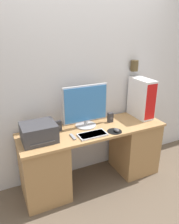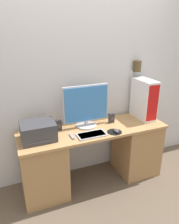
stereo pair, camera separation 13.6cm
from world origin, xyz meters
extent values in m
plane|color=brown|center=(0.00, 0.00, 0.00)|extent=(12.00, 12.00, 0.00)
cube|color=silver|center=(0.00, 0.61, 1.35)|extent=(6.40, 0.05, 2.70)
cylinder|color=#4C3D23|center=(0.73, 0.53, 1.42)|extent=(0.10, 0.10, 0.14)
cube|color=tan|center=(0.00, 0.28, 0.74)|extent=(1.80, 0.56, 0.03)
cube|color=#A4794B|center=(-0.64, 0.28, 0.36)|extent=(0.50, 0.51, 0.73)
cube|color=#A4794B|center=(0.64, 0.28, 0.36)|extent=(0.50, 0.51, 0.73)
cylinder|color=#B7B7BC|center=(-0.05, 0.39, 0.77)|extent=(0.25, 0.25, 0.02)
cylinder|color=#B7B7BC|center=(-0.05, 0.39, 0.81)|extent=(0.04, 0.04, 0.06)
cube|color=#B7B7BC|center=(-0.05, 0.39, 1.05)|extent=(0.57, 0.03, 0.45)
cube|color=#387AC6|center=(-0.05, 0.38, 1.05)|extent=(0.54, 0.01, 0.42)
cube|color=silver|center=(-0.09, 0.12, 0.77)|extent=(0.33, 0.17, 0.02)
cube|color=white|center=(-0.09, 0.12, 0.77)|extent=(0.30, 0.14, 0.01)
cylinder|color=black|center=(0.19, 0.10, 0.76)|extent=(0.17, 0.17, 0.00)
ellipsoid|color=#4C4C51|center=(0.21, 0.08, 0.78)|extent=(0.05, 0.08, 0.04)
cube|color=white|center=(0.75, 0.35, 1.02)|extent=(0.18, 0.38, 0.52)
cube|color=red|center=(0.75, 0.17, 1.02)|extent=(0.16, 0.01, 0.47)
cube|color=#38383D|center=(-0.66, 0.27, 0.86)|extent=(0.36, 0.30, 0.20)
cube|color=#515156|center=(-0.66, 0.18, 0.80)|extent=(0.26, 0.14, 0.01)
cube|color=#2D2D33|center=(-0.39, 0.40, 0.82)|extent=(0.06, 0.05, 0.12)
cylinder|color=#47474C|center=(-0.39, 0.38, 0.82)|extent=(0.04, 0.00, 0.04)
cube|color=#2D2D33|center=(0.29, 0.36, 0.82)|extent=(0.06, 0.05, 0.12)
cylinder|color=#47474C|center=(0.29, 0.34, 0.82)|extent=(0.04, 0.00, 0.04)
cube|color=gray|center=(-0.31, 0.18, 0.77)|extent=(0.03, 0.14, 0.02)
camera|label=1|loc=(-1.06, -1.85, 1.92)|focal=35.00mm
camera|label=2|loc=(-0.94, -1.90, 1.92)|focal=35.00mm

